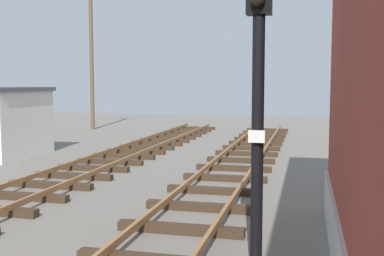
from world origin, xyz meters
The scene contains 2 objects.
signal_mast centered at (2.58, 3.42, 3.14)m, with size 0.36×0.40×4.97m.
utility_pole_far centered at (-10.05, 24.38, 4.52)m, with size 1.80×0.24×8.64m.
Camera 1 is at (3.28, -3.51, 2.88)m, focal length 44.37 mm.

